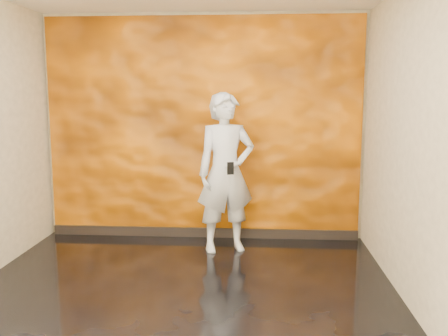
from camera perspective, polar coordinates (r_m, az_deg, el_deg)
room at (r=4.31m, az=-5.35°, el=2.77°), size 4.02×4.02×2.81m
feature_wall at (r=6.24m, az=-2.43°, el=4.47°), size 3.90×0.06×2.75m
baseboard at (r=6.44m, az=-2.39°, el=-7.36°), size 3.90×0.04×0.12m
man at (r=5.73m, az=0.22°, el=-0.54°), size 0.78×0.63×1.84m
phone at (r=5.45m, az=0.74°, el=-0.04°), size 0.07×0.04×0.14m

